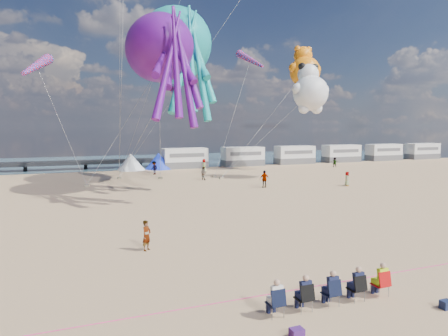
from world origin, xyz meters
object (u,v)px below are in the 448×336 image
kite_panda (311,93)px  sandbag_e (119,178)px  motorhome_1 (243,156)px  kite_teddy_orange (305,72)px  kite_octopus_teal (173,46)px  spectator_row (330,287)px  motorhome_0 (185,158)px  windsock_right (169,85)px  sandbag_d (215,176)px  windsock_left (37,66)px  sandbag_c (222,178)px  tent_blue (159,161)px  beachgoer_1 (204,173)px  sandbag_b (160,178)px  motorhome_4 (384,152)px  tent_white (131,162)px  cooler_purple (297,334)px  cooler_navy (446,305)px  windsock_mid (250,60)px  motorhome_5 (422,151)px  beachgoer_2 (154,168)px  beachgoer_6 (347,179)px  motorhome_2 (295,155)px  beachgoer_4 (335,162)px  kite_octopus_purple (159,48)px  standing_person (147,235)px  beachgoer_3 (264,179)px  beachgoer_0 (204,166)px  motorhome_3 (341,153)px

kite_panda → sandbag_e: bearing=176.2°
motorhome_1 → kite_teddy_orange: kite_teddy_orange is taller
kite_octopus_teal → spectator_row: bearing=-89.8°
motorhome_0 → kite_teddy_orange: (14.97, -8.96, 12.35)m
sandbag_e → windsock_right: (3.73, -10.26, 10.09)m
sandbag_e → kite_teddy_orange: 29.12m
sandbag_d → kite_octopus_teal: (-5.53, -1.72, 14.99)m
kite_octopus_teal → windsock_left: (-13.72, -1.07, -3.02)m
motorhome_1 → windsock_left: size_ratio=0.97×
sandbag_c → tent_blue: bearing=108.9°
beachgoer_1 → sandbag_b: bearing=24.3°
sandbag_e → beachgoer_1: bearing=-27.5°
motorhome_4 → windsock_left: (-56.81, -14.64, 10.57)m
tent_white → windsock_right: (1.02, -19.28, 9.00)m
sandbag_c → motorhome_0: bearing=92.8°
cooler_purple → windsock_right: (3.14, 28.79, 10.04)m
cooler_navy → windsock_mid: windsock_mid is taller
windsock_right → sandbag_b: bearing=74.1°
motorhome_4 → kite_teddy_orange: kite_teddy_orange is taller
motorhome_5 → tent_white: bearing=180.0°
sandbag_d → spectator_row: bearing=-103.4°
cooler_purple → kite_octopus_teal: bearing=81.7°
motorhome_1 → sandbag_b: (-15.59, -10.81, -1.39)m
kite_panda → kite_octopus_teal: bearing=-175.9°
beachgoer_2 → beachgoer_6: 24.28m
motorhome_1 → windsock_mid: windsock_mid is taller
motorhome_1 → motorhome_2: bearing=0.0°
motorhome_5 → beachgoer_4: 26.54m
tent_blue → beachgoer_4: 26.83m
cooler_navy → sandbag_c: 34.97m
spectator_row → windsock_left: 35.64m
beachgoer_6 → cooler_purple: bearing=176.2°
sandbag_c → kite_octopus_purple: 17.38m
motorhome_4 → windsock_mid: bearing=-160.1°
tent_blue → beachgoer_4: tent_blue is taller
standing_person → kite_teddy_orange: size_ratio=0.21×
standing_person → sandbag_e: size_ratio=3.10×
motorhome_0 → beachgoer_2: bearing=-133.4°
beachgoer_3 → sandbag_c: (-1.66, 7.96, -0.78)m
tent_blue → beachgoer_0: (4.83, -6.52, -0.27)m
beachgoer_6 → kite_panda: 11.33m
motorhome_3 → beachgoer_2: 34.99m
motorhome_4 → beachgoer_2: (-43.92, -6.27, -0.63)m
sandbag_b → kite_octopus_teal: (1.00, -2.77, 14.99)m
kite_octopus_purple → kite_octopus_teal: bearing=68.1°
kite_teddy_orange → windsock_mid: (-9.78, -2.93, 0.60)m
beachgoer_0 → beachgoer_4: bearing=-172.1°
cooler_navy → beachgoer_1: (2.65, 34.51, 0.62)m
beachgoer_4 → beachgoer_3: bearing=63.3°
motorhome_5 → cooler_purple: 75.05m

